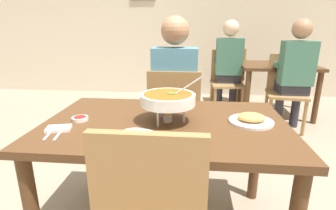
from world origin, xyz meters
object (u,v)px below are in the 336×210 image
at_px(dining_table_main, 165,138).
at_px(chair_diner_main, 175,115).
at_px(chair_bg_right, 233,72).
at_px(patron_bg_left, 229,61).
at_px(chair_bg_middle, 286,87).
at_px(patron_bg_middle, 295,69).
at_px(curry_bowl, 168,99).
at_px(sauce_dish, 80,119).
at_px(chair_bg_left, 226,78).
at_px(dining_table_far, 276,73).
at_px(rice_plate, 135,137).
at_px(appetizer_plate, 251,119).
at_px(diner_main, 175,87).

relative_size(dining_table_main, chair_diner_main, 1.49).
bearing_deg(chair_bg_right, patron_bg_left, -107.14).
height_order(chair_bg_middle, patron_bg_middle, patron_bg_middle).
bearing_deg(chair_bg_middle, dining_table_main, -124.02).
xyz_separation_m(curry_bowl, chair_bg_middle, (1.27, 1.91, -0.34)).
height_order(dining_table_main, chair_diner_main, chair_diner_main).
bearing_deg(chair_diner_main, dining_table_main, -90.00).
distance_m(dining_table_main, sauce_dish, 0.50).
distance_m(chair_diner_main, chair_bg_left, 1.81).
bearing_deg(patron_bg_middle, dining_table_far, 93.58).
bearing_deg(sauce_dish, chair_bg_middle, 47.63).
height_order(rice_plate, patron_bg_middle, patron_bg_middle).
bearing_deg(chair_bg_left, chair_bg_middle, -38.19).
height_order(sauce_dish, patron_bg_left, patron_bg_left).
xyz_separation_m(rice_plate, patron_bg_left, (0.75, 2.70, 0.00)).
distance_m(dining_table_far, patron_bg_middle, 0.58).
height_order(chair_bg_left, chair_bg_middle, same).
height_order(dining_table_main, dining_table_far, same).
bearing_deg(chair_bg_right, patron_bg_middle, -63.59).
relative_size(chair_bg_left, chair_bg_middle, 1.00).
distance_m(chair_bg_middle, patron_bg_middle, 0.26).
xyz_separation_m(appetizer_plate, chair_bg_left, (0.15, 2.40, -0.23)).
height_order(appetizer_plate, sauce_dish, appetizer_plate).
relative_size(chair_diner_main, curry_bowl, 2.71).
distance_m(sauce_dish, patron_bg_middle, 2.59).
xyz_separation_m(patron_bg_left, patron_bg_middle, (0.69, -0.61, 0.00)).
bearing_deg(patron_bg_left, chair_bg_right, 72.86).
xyz_separation_m(dining_table_main, diner_main, (0.00, 0.75, 0.12)).
height_order(dining_table_main, patron_bg_middle, patron_bg_middle).
bearing_deg(dining_table_far, chair_diner_main, -128.08).
distance_m(dining_table_main, patron_bg_middle, 2.26).
distance_m(diner_main, dining_table_far, 2.09).
xyz_separation_m(chair_diner_main, patron_bg_middle, (1.33, 1.09, 0.24)).
bearing_deg(chair_bg_right, diner_main, -110.13).
distance_m(dining_table_main, chair_bg_middle, 2.30).
distance_m(rice_plate, patron_bg_left, 2.80).
xyz_separation_m(dining_table_far, chair_bg_middle, (-0.01, -0.47, -0.09)).
xyz_separation_m(curry_bowl, dining_table_far, (1.28, 2.38, -0.26)).
distance_m(rice_plate, appetizer_plate, 0.66).
relative_size(chair_bg_middle, patron_bg_middle, 0.69).
bearing_deg(rice_plate, sauce_dish, 146.67).
bearing_deg(chair_bg_left, chair_diner_main, -110.15).
bearing_deg(diner_main, rice_plate, -96.31).
bearing_deg(curry_bowl, chair_bg_right, 75.09).
bearing_deg(appetizer_plate, chair_bg_middle, 66.63).
xyz_separation_m(appetizer_plate, dining_table_far, (0.83, 2.36, -0.15)).
bearing_deg(dining_table_far, chair_bg_middle, -91.66).
bearing_deg(patron_bg_middle, dining_table_main, -126.34).
distance_m(chair_diner_main, chair_bg_right, 2.33).
xyz_separation_m(dining_table_far, chair_bg_left, (-0.67, 0.05, -0.09)).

